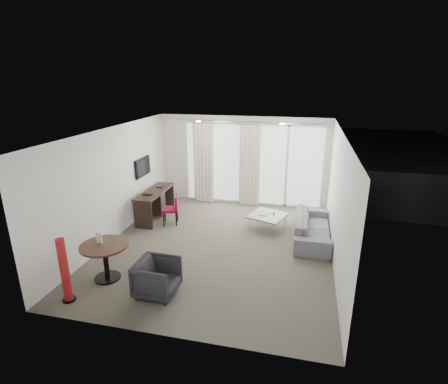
% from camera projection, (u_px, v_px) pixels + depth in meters
% --- Properties ---
extents(floor, '(5.00, 6.00, 0.00)m').
position_uv_depth(floor, '(218.00, 246.00, 7.96)').
color(floor, '#544F44').
rests_on(floor, ground).
extents(ceiling, '(5.00, 6.00, 0.00)m').
position_uv_depth(ceiling, '(217.00, 132.00, 7.14)').
color(ceiling, white).
rests_on(ceiling, ground).
extents(wall_left, '(0.00, 6.00, 2.60)m').
position_uv_depth(wall_left, '(113.00, 184.00, 8.10)').
color(wall_left, silver).
rests_on(wall_left, ground).
extents(wall_right, '(0.00, 6.00, 2.60)m').
position_uv_depth(wall_right, '(338.00, 201.00, 7.01)').
color(wall_right, silver).
rests_on(wall_right, ground).
extents(wall_front, '(5.00, 0.00, 2.60)m').
position_uv_depth(wall_front, '(164.00, 259.00, 4.78)').
color(wall_front, silver).
rests_on(wall_front, ground).
extents(window_panel, '(4.00, 0.02, 2.38)m').
position_uv_depth(window_panel, '(252.00, 165.00, 10.27)').
color(window_panel, white).
rests_on(window_panel, ground).
extents(window_frame, '(4.10, 0.06, 2.44)m').
position_uv_depth(window_frame, '(252.00, 165.00, 10.26)').
color(window_frame, white).
rests_on(window_frame, ground).
extents(curtain_left, '(0.60, 0.20, 2.38)m').
position_uv_depth(curtain_left, '(204.00, 163.00, 10.44)').
color(curtain_left, beige).
rests_on(curtain_left, ground).
extents(curtain_right, '(0.60, 0.20, 2.38)m').
position_uv_depth(curtain_right, '(250.00, 166.00, 10.13)').
color(curtain_right, beige).
rests_on(curtain_right, ground).
extents(curtain_track, '(4.80, 0.04, 0.04)m').
position_uv_depth(curtain_track, '(242.00, 122.00, 9.79)').
color(curtain_track, '#B2B2B7').
rests_on(curtain_track, ceiling).
extents(downlight_a, '(0.12, 0.12, 0.02)m').
position_uv_depth(downlight_a, '(198.00, 121.00, 8.82)').
color(downlight_a, '#FFE0B2').
rests_on(downlight_a, ceiling).
extents(downlight_b, '(0.12, 0.12, 0.02)m').
position_uv_depth(downlight_b, '(282.00, 124.00, 8.36)').
color(downlight_b, '#FFE0B2').
rests_on(downlight_b, ceiling).
extents(desk, '(0.51, 1.63, 0.76)m').
position_uv_depth(desk, '(155.00, 204.00, 9.44)').
color(desk, black).
rests_on(desk, floor).
extents(tv, '(0.05, 0.80, 0.50)m').
position_uv_depth(tv, '(143.00, 167.00, 9.41)').
color(tv, black).
rests_on(tv, wall_left).
extents(desk_chair, '(0.52, 0.50, 0.77)m').
position_uv_depth(desk_chair, '(170.00, 210.00, 9.04)').
color(desk_chair, maroon).
rests_on(desk_chair, floor).
extents(round_table, '(0.97, 0.97, 0.71)m').
position_uv_depth(round_table, '(106.00, 262.00, 6.58)').
color(round_table, '#43261B').
rests_on(round_table, floor).
extents(menu_card, '(0.11, 0.02, 0.21)m').
position_uv_depth(menu_card, '(100.00, 243.00, 6.52)').
color(menu_card, white).
rests_on(menu_card, round_table).
extents(red_lamp, '(0.24, 0.24, 1.17)m').
position_uv_depth(red_lamp, '(65.00, 270.00, 5.85)').
color(red_lamp, maroon).
rests_on(red_lamp, floor).
extents(tub_armchair, '(0.73, 0.71, 0.65)m').
position_uv_depth(tub_armchair, '(157.00, 278.00, 6.12)').
color(tub_armchair, '#23242A').
rests_on(tub_armchair, floor).
extents(coffee_table, '(1.05, 1.05, 0.37)m').
position_uv_depth(coffee_table, '(267.00, 222.00, 8.82)').
color(coffee_table, gray).
rests_on(coffee_table, floor).
extents(remote, '(0.07, 0.17, 0.02)m').
position_uv_depth(remote, '(274.00, 214.00, 8.83)').
color(remote, black).
rests_on(remote, coffee_table).
extents(magazine, '(0.26, 0.31, 0.02)m').
position_uv_depth(magazine, '(264.00, 214.00, 8.81)').
color(magazine, gray).
rests_on(magazine, coffee_table).
extents(sofa, '(0.80, 2.03, 0.59)m').
position_uv_depth(sofa, '(313.00, 227.00, 8.20)').
color(sofa, slate).
rests_on(sofa, floor).
extents(terrace_slab, '(5.60, 3.00, 0.12)m').
position_uv_depth(terrace_slab, '(258.00, 190.00, 12.07)').
color(terrace_slab, '#4D4D50').
rests_on(terrace_slab, ground).
extents(rattan_chair_a, '(0.61, 0.61, 0.84)m').
position_uv_depth(rattan_chair_a, '(281.00, 176.00, 12.00)').
color(rattan_chair_a, brown).
rests_on(rattan_chair_a, terrace_slab).
extents(rattan_chair_b, '(0.81, 0.81, 0.91)m').
position_uv_depth(rattan_chair_b, '(309.00, 178.00, 11.63)').
color(rattan_chair_b, brown).
rests_on(rattan_chair_b, terrace_slab).
extents(rattan_table, '(0.58, 0.58, 0.45)m').
position_uv_depth(rattan_table, '(281.00, 187.00, 11.47)').
color(rattan_table, brown).
rests_on(rattan_table, terrace_slab).
extents(balustrade, '(5.50, 0.06, 1.05)m').
position_uv_depth(balustrade, '(264.00, 164.00, 13.23)').
color(balustrade, '#B2B2B7').
rests_on(balustrade, terrace_slab).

